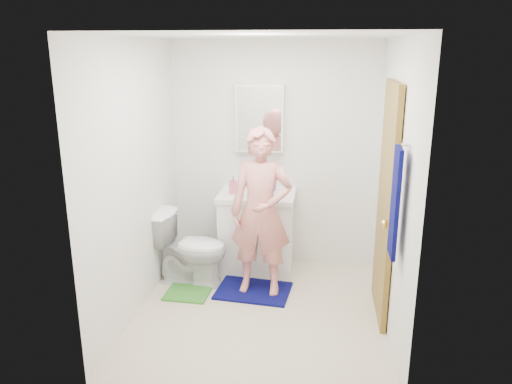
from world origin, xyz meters
The scene contains 22 objects.
floor centered at (0.00, 0.00, -0.01)m, with size 2.20×2.40×0.02m, color beige.
ceiling centered at (0.00, 0.00, 2.41)m, with size 2.20×2.40×0.02m, color white.
wall_back centered at (0.00, 1.21, 1.20)m, with size 2.20×0.02×2.40m, color silver.
wall_front centered at (0.00, -1.21, 1.20)m, with size 2.20×0.02×2.40m, color silver.
wall_left centered at (-1.11, 0.00, 1.20)m, with size 0.02×2.40×2.40m, color silver.
wall_right centered at (1.11, 0.00, 1.20)m, with size 0.02×2.40×2.40m, color silver.
vanity_cabinet centered at (-0.15, 0.91, 0.40)m, with size 0.75×0.55×0.80m, color white.
countertop centered at (-0.15, 0.91, 0.83)m, with size 0.79×0.59×0.05m, color white.
sink_basin centered at (-0.15, 0.91, 0.84)m, with size 0.40×0.40×0.03m, color white.
faucet centered at (-0.15, 1.09, 0.91)m, with size 0.03×0.03×0.12m, color silver.
medicine_cabinet centered at (-0.15, 1.14, 1.60)m, with size 0.50×0.12×0.70m, color white.
mirror_panel centered at (-0.15, 1.08, 1.60)m, with size 0.46×0.01×0.66m, color white.
door centered at (1.07, 0.15, 1.02)m, with size 0.05×0.80×2.05m, color olive.
door_knob centered at (1.03, -0.17, 0.95)m, with size 0.07×0.07×0.07m, color gold.
towel centered at (1.03, -0.57, 1.25)m, with size 0.03×0.24×0.80m, color #08094E.
towel_hook centered at (1.07, -0.57, 1.67)m, with size 0.02×0.02×0.06m, color silver.
toilet centered at (-0.77, 0.49, 0.37)m, with size 0.42×0.73×0.75m, color white.
bath_mat centered at (-0.11, 0.35, 0.01)m, with size 0.71×0.50×0.02m, color #08094E.
green_rug centered at (-0.74, 0.22, 0.01)m, with size 0.42×0.35×0.02m, color #39852C.
soap_dispenser centered at (-0.39, 0.88, 0.94)m, with size 0.08×0.08×0.18m, color #CE607B.
toothbrush_cup centered at (-0.01, 0.99, 0.89)m, with size 0.11×0.11×0.09m, color #5E3E8A.
man centered at (-0.04, 0.36, 0.82)m, with size 0.58×0.38×1.60m, color #DB817B.
Camera 1 is at (0.49, -4.04, 2.31)m, focal length 35.00 mm.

